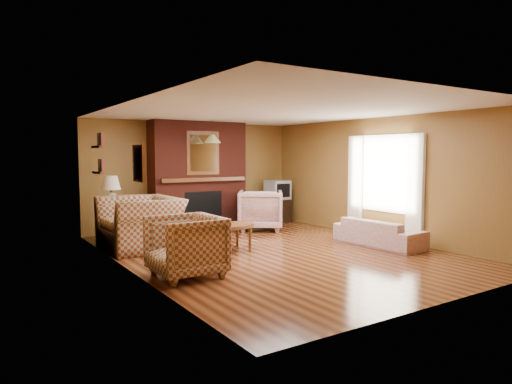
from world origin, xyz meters
TOP-DOWN VIEW (x-y plane):
  - floor at (0.00, 0.00)m, footprint 6.50×6.50m
  - ceiling at (0.00, 0.00)m, footprint 6.50×6.50m
  - wall_back at (0.00, 3.25)m, footprint 6.50×0.00m
  - wall_front at (0.00, -3.25)m, footprint 6.50×0.00m
  - wall_left at (-2.50, 0.00)m, footprint 0.00×6.50m
  - wall_right at (2.50, 0.00)m, footprint 0.00×6.50m
  - fireplace at (0.00, 2.98)m, footprint 2.20×0.82m
  - window_right at (2.45, -0.20)m, footprint 0.10×1.85m
  - bookshelf at (-2.44, 1.90)m, footprint 0.09×0.55m
  - botanical_print at (-2.47, -0.30)m, footprint 0.05×0.40m
  - pendant_light at (0.00, 2.30)m, footprint 0.36×0.36m
  - plaid_loveseat at (-1.85, 1.52)m, footprint 1.27×1.44m
  - plaid_armchair at (-1.95, -0.63)m, footprint 0.93×0.90m
  - floral_sofa at (1.90, -0.60)m, footprint 0.76×1.71m
  - floral_armchair at (1.07, 2.07)m, footprint 1.33×1.34m
  - coffee_table at (-0.71, 0.47)m, footprint 1.07×0.66m
  - side_table at (-2.10, 2.45)m, footprint 0.51×0.51m
  - table_lamp at (-2.10, 2.45)m, footprint 0.37×0.37m
  - tv_stand at (2.05, 2.80)m, footprint 0.55×0.51m
  - crt_tv at (2.05, 2.79)m, footprint 0.52×0.52m

SIDE VIEW (x-z plane):
  - floor at x=0.00m, z-range 0.00..0.00m
  - floral_sofa at x=1.90m, z-range 0.00..0.49m
  - tv_stand at x=2.05m, z-range 0.00..0.57m
  - side_table at x=-2.10m, z-range 0.00..0.65m
  - coffee_table at x=-0.71m, z-range 0.18..0.67m
  - plaid_armchair at x=-1.95m, z-range 0.00..0.85m
  - floral_armchair at x=1.07m, z-range 0.00..0.88m
  - plaid_loveseat at x=-1.85m, z-range 0.00..0.92m
  - crt_tv at x=2.05m, z-range 0.57..1.03m
  - table_lamp at x=-2.10m, z-range 0.69..1.30m
  - window_right at x=2.45m, z-range 0.13..2.13m
  - fireplace at x=0.00m, z-range -0.02..2.38m
  - wall_back at x=0.00m, z-range -2.05..4.45m
  - wall_front at x=0.00m, z-range -2.05..4.45m
  - wall_left at x=-2.50m, z-range -2.05..4.45m
  - wall_right at x=2.50m, z-range -2.05..4.45m
  - botanical_print at x=-2.47m, z-range 1.30..1.80m
  - bookshelf at x=-2.44m, z-range 1.31..2.02m
  - pendant_light at x=0.00m, z-range 1.76..2.24m
  - ceiling at x=0.00m, z-range 2.40..2.40m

